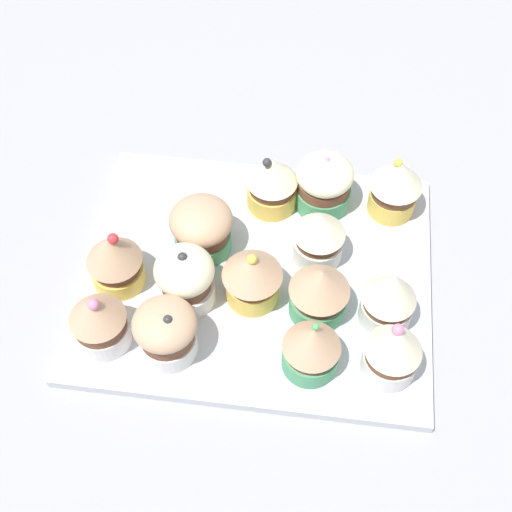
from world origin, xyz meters
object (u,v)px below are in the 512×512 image
at_px(cupcake_0, 393,351).
at_px(cupcake_10, 185,278).
at_px(cupcake_1, 389,298).
at_px(cupcake_13, 114,259).
at_px(cupcake_4, 319,291).
at_px(cupcake_12, 99,321).
at_px(cupcake_6, 324,183).
at_px(cupcake_7, 250,276).
at_px(cupcake_3, 312,347).
at_px(cupcake_5, 319,236).
at_px(cupcake_11, 202,227).
at_px(cupcake_8, 272,182).
at_px(baking_tray, 256,275).
at_px(cupcake_9, 166,332).
at_px(cupcake_2, 396,186).

bearing_deg(cupcake_0, cupcake_10, 74.79).
height_order(cupcake_1, cupcake_13, cupcake_13).
distance_m(cupcake_0, cupcake_13, 0.29).
bearing_deg(cupcake_4, cupcake_12, 106.06).
distance_m(cupcake_4, cupcake_6, 0.14).
relative_size(cupcake_0, cupcake_7, 1.08).
relative_size(cupcake_3, cupcake_5, 1.02).
bearing_deg(cupcake_3, cupcake_11, 45.00).
bearing_deg(cupcake_6, cupcake_8, 97.12).
relative_size(baking_tray, cupcake_1, 4.82).
distance_m(cupcake_5, cupcake_12, 0.24).
bearing_deg(cupcake_9, cupcake_12, 87.71).
distance_m(cupcake_1, cupcake_6, 0.16).
bearing_deg(cupcake_1, cupcake_2, -1.68).
height_order(cupcake_4, cupcake_8, cupcake_8).
bearing_deg(cupcake_9, cupcake_6, -33.72).
height_order(baking_tray, cupcake_5, cupcake_5).
height_order(cupcake_5, cupcake_7, cupcake_7).
bearing_deg(cupcake_12, cupcake_9, -92.29).
xyz_separation_m(cupcake_9, cupcake_13, (0.07, 0.07, 0.00)).
relative_size(cupcake_0, cupcake_5, 1.14).
bearing_deg(cupcake_5, cupcake_4, -175.57).
distance_m(cupcake_5, cupcake_10, 0.15).
height_order(cupcake_7, cupcake_9, cupcake_7).
xyz_separation_m(cupcake_4, cupcake_9, (-0.06, 0.14, -0.00)).
bearing_deg(cupcake_1, cupcake_0, -175.74).
bearing_deg(cupcake_13, baking_tray, -78.87).
bearing_deg(cupcake_12, cupcake_4, -73.94).
distance_m(cupcake_2, cupcake_10, 0.25).
relative_size(cupcake_7, cupcake_10, 0.97).
bearing_deg(baking_tray, cupcake_4, -119.66).
relative_size(cupcake_3, cupcake_12, 0.92).
bearing_deg(cupcake_1, cupcake_6, 27.46).
height_order(cupcake_1, cupcake_11, cupcake_1).
relative_size(cupcake_5, cupcake_8, 0.92).
bearing_deg(cupcake_5, cupcake_11, 91.52).
bearing_deg(cupcake_13, cupcake_7, -90.51).
xyz_separation_m(baking_tray, cupcake_1, (-0.04, -0.14, 0.04)).
height_order(cupcake_5, cupcake_13, cupcake_13).
bearing_deg(cupcake_0, cupcake_12, 90.48).
height_order(cupcake_3, cupcake_8, cupcake_8).
bearing_deg(cupcake_2, cupcake_8, 93.80).
bearing_deg(cupcake_10, cupcake_11, -4.38).
distance_m(cupcake_10, cupcake_12, 0.09).
xyz_separation_m(cupcake_7, cupcake_9, (-0.07, 0.07, -0.00)).
xyz_separation_m(baking_tray, cupcake_6, (0.10, -0.06, 0.04)).
xyz_separation_m(cupcake_2, cupcake_8, (-0.01, 0.14, -0.00)).
bearing_deg(cupcake_8, cupcake_10, 151.99).
bearing_deg(cupcake_2, cupcake_10, 124.96).
xyz_separation_m(cupcake_0, cupcake_7, (0.07, 0.14, -0.00)).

